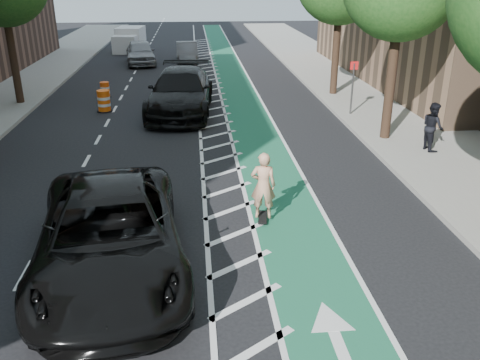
{
  "coord_description": "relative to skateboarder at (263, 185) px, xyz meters",
  "views": [
    {
      "loc": [
        0.61,
        -9.77,
        6.1
      ],
      "look_at": [
        1.72,
        2.32,
        1.1
      ],
      "focal_mm": 38.0,
      "sensor_mm": 36.0,
      "label": 1
    }
  ],
  "objects": [
    {
      "name": "sidewalk_right",
      "position": [
        7.2,
        7.86,
        -0.92
      ],
      "size": [
        5.0,
        90.0,
        0.15
      ],
      "primitive_type": "cube",
      "color": "gray",
      "rests_on": "ground"
    },
    {
      "name": "car_silver",
      "position": [
        -5.37,
        25.06,
        -0.18
      ],
      "size": [
        2.57,
        5.02,
        1.64
      ],
      "primitive_type": "imported",
      "rotation": [
        0.0,
        0.0,
        0.14
      ],
      "color": "gray",
      "rests_on": "ground"
    },
    {
      "name": "skateboard",
      "position": [
        0.0,
        0.0,
        -0.91
      ],
      "size": [
        0.34,
        0.8,
        0.1
      ],
      "rotation": [
        0.0,
        0.0,
        -0.16
      ],
      "color": "black",
      "rests_on": "ground"
    },
    {
      "name": "ground",
      "position": [
        -2.3,
        -2.14,
        -1.0
      ],
      "size": [
        120.0,
        120.0,
        0.0
      ],
      "primitive_type": "plane",
      "color": "black",
      "rests_on": "ground"
    },
    {
      "name": "suv_near",
      "position": [
        -3.58,
        -2.16,
        -0.09
      ],
      "size": [
        3.8,
        6.86,
        1.82
      ],
      "primitive_type": "imported",
      "rotation": [
        0.0,
        0.0,
        0.12
      ],
      "color": "black",
      "rests_on": "ground"
    },
    {
      "name": "barrel_a",
      "position": [
        -4.5,
        0.86,
        -0.58
      ],
      "size": [
        0.64,
        0.64,
        0.88
      ],
      "color": "#FF5B0D",
      "rests_on": "ground"
    },
    {
      "name": "barrel_b",
      "position": [
        -5.9,
        11.86,
        -0.53
      ],
      "size": [
        0.73,
        0.73,
        1.0
      ],
      "color": "#FD5D0D",
      "rests_on": "ground"
    },
    {
      "name": "skateboarder",
      "position": [
        0.0,
        0.0,
        0.0
      ],
      "size": [
        0.71,
        0.53,
        1.79
      ],
      "primitive_type": "imported",
      "rotation": [
        0.0,
        0.0,
        2.98
      ],
      "color": "tan",
      "rests_on": "skateboard"
    },
    {
      "name": "buffer_strip",
      "position": [
        -0.8,
        7.86,
        -0.99
      ],
      "size": [
        1.4,
        90.0,
        0.01
      ],
      "primitive_type": "cube",
      "color": "silver",
      "rests_on": "ground"
    },
    {
      "name": "curb_right",
      "position": [
        4.75,
        7.86,
        -0.92
      ],
      "size": [
        0.12,
        90.0,
        0.16
      ],
      "primitive_type": "cube",
      "color": "gray",
      "rests_on": "ground"
    },
    {
      "name": "car_grey",
      "position": [
        -2.1,
        25.64,
        -0.3
      ],
      "size": [
        1.61,
        4.3,
        1.4
      ],
      "primitive_type": "imported",
      "rotation": [
        0.0,
        0.0,
        0.03
      ],
      "color": "#5A5B5F",
      "rests_on": "ground"
    },
    {
      "name": "barrel_c",
      "position": [
        -6.3,
        14.76,
        -0.62
      ],
      "size": [
        0.59,
        0.59,
        0.81
      ],
      "color": "#FE520D",
      "rests_on": "ground"
    },
    {
      "name": "bike_lane",
      "position": [
        0.7,
        7.86,
        -0.99
      ],
      "size": [
        2.0,
        90.0,
        0.01
      ],
      "primitive_type": "cube",
      "color": "#1C6243",
      "rests_on": "ground"
    },
    {
      "name": "suv_far",
      "position": [
        -2.3,
        11.3,
        -0.02
      ],
      "size": [
        3.3,
        6.98,
        1.97
      ],
      "primitive_type": "imported",
      "rotation": [
        0.0,
        0.0,
        -0.08
      ],
      "color": "black",
      "rests_on": "ground"
    },
    {
      "name": "sign_post",
      "position": [
        5.3,
        9.86,
        0.35
      ],
      "size": [
        0.35,
        0.08,
        2.47
      ],
      "color": "#4C4C4C",
      "rests_on": "ground"
    },
    {
      "name": "pedestrian",
      "position": [
        6.69,
        4.73,
        0.01
      ],
      "size": [
        0.73,
        0.89,
        1.72
      ],
      "primitive_type": "imported",
      "rotation": [
        0.0,
        0.0,
        1.66
      ],
      "color": "black",
      "rests_on": "sidewalk_right"
    },
    {
      "name": "box_truck",
      "position": [
        -6.86,
        31.9,
        -0.16
      ],
      "size": [
        2.4,
        4.57,
        1.83
      ],
      "rotation": [
        0.0,
        0.0,
        -0.11
      ],
      "color": "white",
      "rests_on": "ground"
    }
  ]
}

